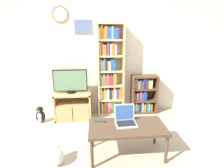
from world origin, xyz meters
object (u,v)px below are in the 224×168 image
object	(u,v)px
tv_stand	(74,105)
bookshelf_tall	(110,71)
remote_near_laptop	(100,121)
penguin_figurine	(40,115)
television	(70,81)
coffee_table	(127,129)
laptop	(125,119)
cat	(57,156)
bookshelf_short	(143,95)

from	to	relation	value
tv_stand	bookshelf_tall	bearing A→B (deg)	11.18
remote_near_laptop	penguin_figurine	distance (m)	1.57
television	remote_near_laptop	size ratio (longest dim) A/B	4.13
coffee_table	remote_near_laptop	xyz separation A→B (m)	(-0.39, 0.17, 0.06)
coffee_table	laptop	bearing A→B (deg)	98.80
tv_stand	remote_near_laptop	size ratio (longest dim) A/B	4.49
remote_near_laptop	cat	size ratio (longest dim) A/B	0.35
coffee_table	remote_near_laptop	distance (m)	0.43
television	remote_near_laptop	bearing A→B (deg)	-62.77
bookshelf_short	cat	world-z (taller)	bookshelf_short
bookshelf_short	coffee_table	size ratio (longest dim) A/B	0.78
tv_stand	bookshelf_short	bearing A→B (deg)	5.24
remote_near_laptop	laptop	bearing A→B (deg)	91.12
laptop	remote_near_laptop	world-z (taller)	laptop
remote_near_laptop	cat	xyz separation A→B (m)	(-0.62, -0.27, -0.37)
tv_stand	television	xyz separation A→B (m)	(-0.03, -0.01, 0.53)
coffee_table	penguin_figurine	size ratio (longest dim) A/B	3.22
penguin_figurine	laptop	bearing A→B (deg)	-33.67
laptop	cat	bearing A→B (deg)	-172.49
tv_stand	bookshelf_short	distance (m)	1.55
bookshelf_tall	remote_near_laptop	distance (m)	1.39
laptop	television	bearing A→B (deg)	125.08
remote_near_laptop	penguin_figurine	size ratio (longest dim) A/B	0.48
coffee_table	tv_stand	bearing A→B (deg)	125.65
tv_stand	remote_near_laptop	distance (m)	1.26
television	laptop	bearing A→B (deg)	-51.56
bookshelf_tall	laptop	xyz separation A→B (m)	(0.13, -1.35, -0.43)
television	penguin_figurine	bearing A→B (deg)	-167.46
bookshelf_short	cat	bearing A→B (deg)	-136.62
penguin_figurine	bookshelf_tall	bearing A→B (deg)	12.03
tv_stand	bookshelf_tall	distance (m)	1.05
tv_stand	coffee_table	bearing A→B (deg)	-54.35
bookshelf_short	laptop	distance (m)	1.48
coffee_table	laptop	size ratio (longest dim) A/B	3.45
tv_stand	bookshelf_short	size ratio (longest dim) A/B	0.86
tv_stand	coffee_table	distance (m)	1.59
coffee_table	cat	size ratio (longest dim) A/B	2.36
television	coffee_table	xyz separation A→B (m)	(0.96, -1.28, -0.39)
bookshelf_tall	remote_near_laptop	world-z (taller)	bookshelf_tall
bookshelf_tall	tv_stand	bearing A→B (deg)	-168.82
tv_stand	bookshelf_short	world-z (taller)	bookshelf_short
coffee_table	laptop	distance (m)	0.15
bookshelf_short	laptop	xyz separation A→B (m)	(-0.63, -1.34, 0.12)
coffee_table	bookshelf_tall	bearing A→B (deg)	95.52
bookshelf_tall	laptop	distance (m)	1.43
coffee_table	remote_near_laptop	bearing A→B (deg)	156.05
remote_near_laptop	tv_stand	bearing A→B (deg)	-141.14
television	bookshelf_short	distance (m)	1.62
bookshelf_tall	cat	xyz separation A→B (m)	(-0.87, -1.54, -0.85)
coffee_table	penguin_figurine	bearing A→B (deg)	144.30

